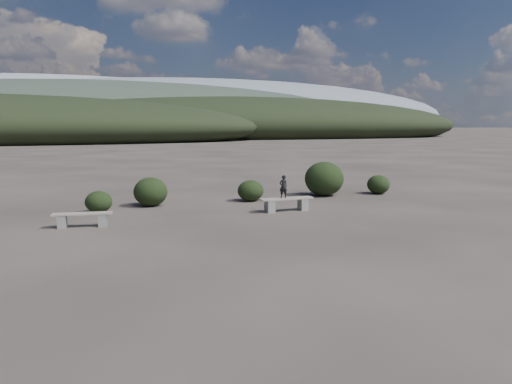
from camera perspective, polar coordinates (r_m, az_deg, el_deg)
name	(u,v)px	position (r m, az deg, el deg)	size (l,w,h in m)	color
ground	(294,258)	(11.83, 4.42, -7.47)	(1200.00, 1200.00, 0.00)	#302A26
bench_left	(82,218)	(16.07, -19.22, -2.88)	(1.80, 0.58, 0.44)	gray
bench_right	(287,203)	(17.99, 3.51, -1.28)	(1.99, 0.50, 0.49)	gray
seated_person	(283,187)	(17.85, 3.14, 0.62)	(0.30, 0.20, 0.82)	black
shrub_a	(99,202)	(18.53, -17.54, -1.09)	(0.95, 0.95, 0.77)	black
shrub_b	(151,192)	(19.52, -11.96, 0.02)	(1.29, 1.29, 1.11)	black
shrub_c	(251,191)	(20.38, -0.62, 0.15)	(1.07, 1.07, 0.86)	black
shrub_d	(324,179)	(22.12, 7.79, 1.51)	(1.71, 1.71, 1.50)	black
shrub_e	(378,184)	(23.22, 13.82, 0.84)	(1.02, 1.02, 0.85)	black
mountain_ridges	(80,114)	(349.65, -19.50, 8.45)	(500.00, 400.00, 56.00)	black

